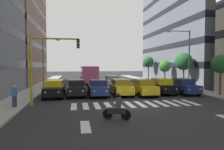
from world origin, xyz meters
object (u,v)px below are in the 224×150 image
at_px(pedestrian_waiting, 14,95).
at_px(street_tree_0, 221,64).
at_px(street_tree_2, 165,66).
at_px(car_row2_0, 112,81).
at_px(street_lamp_left, 185,53).
at_px(car_3, 121,87).
at_px(traffic_light_gantry, 45,59).
at_px(bus_behind_traffic, 89,73).
at_px(street_lamp_right, 46,57).
at_px(motorcycle_with_rider, 117,109).
at_px(street_tree_1, 184,62).
at_px(car_6, 54,88).
at_px(car_1, 162,86).
at_px(car_4, 98,88).
at_px(car_2, 144,87).
at_px(car_5, 77,88).
at_px(street_tree_3, 148,62).
at_px(car_0, 183,86).

bearing_deg(pedestrian_waiting, street_tree_0, -170.88).
xyz_separation_m(street_tree_0, street_tree_2, (0.36, -12.81, -0.28)).
distance_m(car_row2_0, street_lamp_left, 10.57).
distance_m(car_3, traffic_light_gantry, 8.77).
relative_size(bus_behind_traffic, street_lamp_left, 1.42).
bearing_deg(street_lamp_right, motorcycle_with_rider, 109.76).
bearing_deg(street_tree_1, car_6, 16.18).
distance_m(car_1, car_4, 7.26).
distance_m(car_2, traffic_light_gantry, 10.60).
bearing_deg(traffic_light_gantry, car_5, -116.77).
bearing_deg(car_6, bus_behind_traffic, -106.03).
relative_size(car_3, street_tree_2, 1.15).
xyz_separation_m(car_6, street_lamp_right, (1.94, -8.59, 3.41)).
bearing_deg(car_1, car_2, 18.39).
height_order(car_6, street_lamp_left, street_lamp_left).
height_order(street_tree_1, street_tree_3, street_tree_3).
relative_size(car_0, pedestrian_waiting, 2.72).
xyz_separation_m(traffic_light_gantry, street_tree_2, (-16.79, -15.07, -0.64)).
distance_m(car_1, car_3, 4.82).
bearing_deg(traffic_light_gantry, car_2, -157.06).
xyz_separation_m(car_0, traffic_light_gantry, (14.11, 4.22, 2.78)).
bearing_deg(street_tree_0, street_tree_1, -87.73).
xyz_separation_m(car_5, street_tree_3, (-14.39, -18.16, 2.96)).
bearing_deg(car_5, motorcycle_with_rider, 103.37).
xyz_separation_m(motorcycle_with_rider, street_tree_0, (-12.38, -7.29, 2.66)).
xyz_separation_m(bus_behind_traffic, street_tree_2, (-12.18, 4.51, 1.16)).
height_order(street_lamp_left, street_tree_0, street_lamp_left).
bearing_deg(car_row2_0, car_4, 69.94).
xyz_separation_m(car_4, street_tree_2, (-12.18, -10.67, 2.14)).
distance_m(street_lamp_left, street_tree_1, 2.64).
xyz_separation_m(car_1, car_5, (9.43, -0.01, 0.00)).
height_order(traffic_light_gantry, street_lamp_left, street_lamp_left).
relative_size(car_5, street_lamp_left, 0.60).
height_order(car_5, traffic_light_gantry, traffic_light_gantry).
xyz_separation_m(car_0, motorcycle_with_rider, (9.35, 9.24, -0.24)).
relative_size(car_row2_0, street_tree_3, 0.93).
xyz_separation_m(bus_behind_traffic, street_tree_1, (-12.26, 10.37, 1.84)).
height_order(car_0, street_tree_0, street_tree_0).
xyz_separation_m(car_3, motorcycle_with_rider, (2.29, 9.45, -0.24)).
xyz_separation_m(car_5, motorcycle_with_rider, (-2.34, 9.83, -0.24)).
xyz_separation_m(bus_behind_traffic, motorcycle_with_rider, (-0.15, 24.60, -1.21)).
bearing_deg(car_2, car_row2_0, -76.31).
height_order(car_2, car_6, same).
relative_size(car_4, car_6, 1.00).
distance_m(car_2, street_tree_1, 9.52).
bearing_deg(car_row2_0, car_0, 130.08).
xyz_separation_m(street_tree_0, street_tree_3, (0.33, -20.71, 0.54)).
distance_m(car_0, street_tree_3, 19.17).
relative_size(car_0, street_tree_0, 1.07).
height_order(street_lamp_right, street_tree_3, street_lamp_right).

